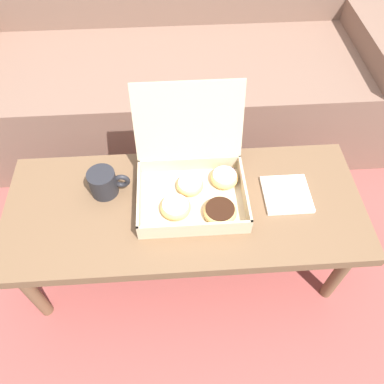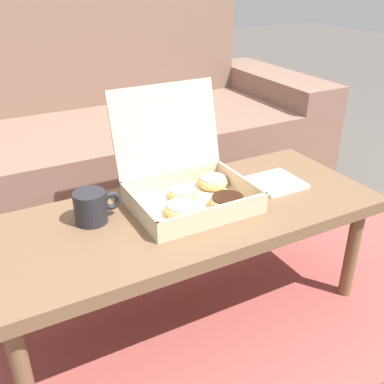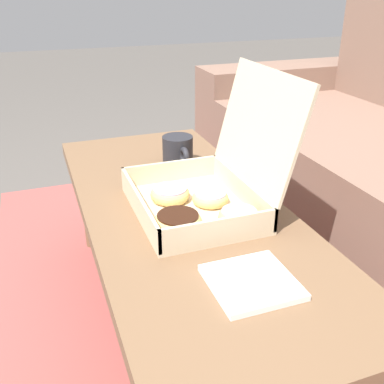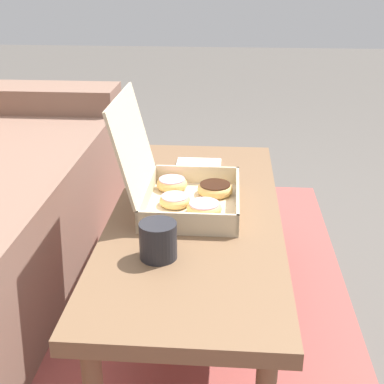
# 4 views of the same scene
# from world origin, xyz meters

# --- Properties ---
(ground_plane) EXTENTS (12.00, 12.00, 0.00)m
(ground_plane) POSITION_xyz_m (0.00, 0.00, 0.00)
(ground_plane) COLOR #514C47
(area_rug) EXTENTS (2.28, 1.80, 0.01)m
(area_rug) POSITION_xyz_m (0.00, 0.30, 0.01)
(area_rug) COLOR #994742
(area_rug) RESTS_ON ground_plane
(coffee_table) EXTENTS (1.20, 0.49, 0.40)m
(coffee_table) POSITION_xyz_m (0.00, -0.08, 0.36)
(coffee_table) COLOR brown
(coffee_table) RESTS_ON ground_plane
(pastry_box) EXTENTS (0.35, 0.34, 0.33)m
(pastry_box) POSITION_xyz_m (0.04, -0.03, 0.46)
(pastry_box) COLOR beige
(pastry_box) RESTS_ON coffee_table
(coffee_mug) EXTENTS (0.14, 0.09, 0.09)m
(coffee_mug) POSITION_xyz_m (-0.26, -0.01, 0.45)
(coffee_mug) COLOR #232328
(coffee_mug) RESTS_ON coffee_table
(napkin_stack) EXTENTS (0.16, 0.16, 0.01)m
(napkin_stack) POSITION_xyz_m (0.35, -0.06, 0.41)
(napkin_stack) COLOR white
(napkin_stack) RESTS_ON coffee_table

